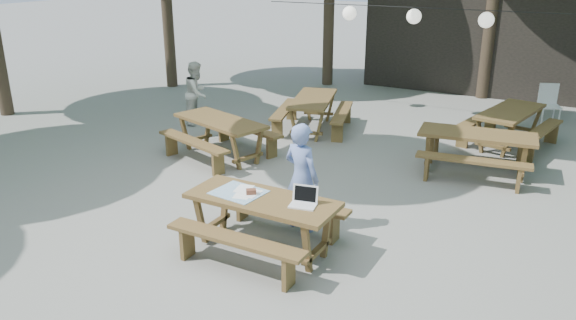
{
  "coord_description": "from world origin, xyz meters",
  "views": [
    {
      "loc": [
        3.63,
        -6.97,
        3.7
      ],
      "look_at": [
        0.12,
        -0.59,
        1.05
      ],
      "focal_mm": 35.0,
      "sensor_mm": 36.0,
      "label": 1
    }
  ],
  "objects_px": {
    "second_person": "(197,93)",
    "plastic_chair": "(548,112)",
    "picnic_table_nw": "(221,137)",
    "woman": "(302,177)",
    "main_picnic_table": "(262,223)"
  },
  "relations": [
    {
      "from": "picnic_table_nw",
      "to": "second_person",
      "type": "distance_m",
      "value": 2.49
    },
    {
      "from": "picnic_table_nw",
      "to": "woman",
      "type": "distance_m",
      "value": 3.46
    },
    {
      "from": "main_picnic_table",
      "to": "picnic_table_nw",
      "type": "relative_size",
      "value": 0.88
    },
    {
      "from": "main_picnic_table",
      "to": "plastic_chair",
      "type": "xyz_separation_m",
      "value": [
        2.72,
        8.45,
        -0.13
      ]
    },
    {
      "from": "woman",
      "to": "plastic_chair",
      "type": "distance_m",
      "value": 8.09
    },
    {
      "from": "picnic_table_nw",
      "to": "plastic_chair",
      "type": "height_order",
      "value": "plastic_chair"
    },
    {
      "from": "main_picnic_table",
      "to": "plastic_chair",
      "type": "height_order",
      "value": "plastic_chair"
    },
    {
      "from": "main_picnic_table",
      "to": "picnic_table_nw",
      "type": "distance_m",
      "value": 3.84
    },
    {
      "from": "picnic_table_nw",
      "to": "woman",
      "type": "xyz_separation_m",
      "value": [
        2.8,
        -1.99,
        0.4
      ]
    },
    {
      "from": "main_picnic_table",
      "to": "woman",
      "type": "xyz_separation_m",
      "value": [
        0.16,
        0.8,
        0.4
      ]
    },
    {
      "from": "main_picnic_table",
      "to": "second_person",
      "type": "distance_m",
      "value": 6.31
    },
    {
      "from": "main_picnic_table",
      "to": "woman",
      "type": "bearing_deg",
      "value": 78.35
    },
    {
      "from": "second_person",
      "to": "plastic_chair",
      "type": "bearing_deg",
      "value": -75.08
    },
    {
      "from": "picnic_table_nw",
      "to": "woman",
      "type": "height_order",
      "value": "woman"
    },
    {
      "from": "woman",
      "to": "second_person",
      "type": "xyz_separation_m",
      "value": [
        -4.63,
        3.65,
        -0.06
      ]
    }
  ]
}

